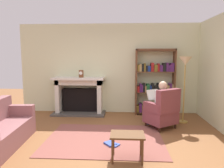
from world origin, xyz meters
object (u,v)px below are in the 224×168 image
object	(u,v)px
seated_reader	(159,102)
bookshelf	(155,84)
floor_lamp	(185,67)
armchair_reading	(163,111)
side_table	(127,138)
mantel_clock	(81,74)
fireplace	(79,94)

from	to	relation	value
seated_reader	bookshelf	bearing A→B (deg)	-127.88
floor_lamp	armchair_reading	bearing A→B (deg)	-141.42
bookshelf	side_table	bearing A→B (deg)	-106.61
armchair_reading	mantel_clock	bearing A→B (deg)	-62.17
bookshelf	side_table	distance (m)	3.05
side_table	floor_lamp	distance (m)	2.81
fireplace	mantel_clock	xyz separation A→B (m)	(0.08, -0.10, 0.63)
bookshelf	fireplace	bearing A→B (deg)	-179.17
mantel_clock	floor_lamp	size ratio (longest dim) A/B	0.12
bookshelf	floor_lamp	size ratio (longest dim) A/B	1.13
side_table	bookshelf	bearing A→B (deg)	73.39
armchair_reading	seated_reader	bearing A→B (deg)	-90.00
armchair_reading	floor_lamp	distance (m)	1.31
fireplace	armchair_reading	world-z (taller)	fireplace
armchair_reading	seated_reader	size ratio (longest dim) A/B	0.85
armchair_reading	floor_lamp	size ratio (longest dim) A/B	0.56
fireplace	seated_reader	bearing A→B (deg)	-27.15
bookshelf	seated_reader	bearing A→B (deg)	-92.92
fireplace	armchair_reading	distance (m)	2.59
bookshelf	floor_lamp	world-z (taller)	bookshelf
fireplace	floor_lamp	xyz separation A→B (m)	(2.90, -0.73, 0.87)
seated_reader	side_table	world-z (taller)	seated_reader
mantel_clock	seated_reader	size ratio (longest dim) A/B	0.19
seated_reader	floor_lamp	world-z (taller)	floor_lamp
floor_lamp	fireplace	bearing A→B (deg)	165.93
seated_reader	floor_lamp	xyz separation A→B (m)	(0.69, 0.40, 0.84)
mantel_clock	seated_reader	world-z (taller)	mantel_clock
armchair_reading	floor_lamp	world-z (taller)	floor_lamp
bookshelf	seated_reader	world-z (taller)	bookshelf
seated_reader	side_table	distance (m)	1.91
fireplace	mantel_clock	distance (m)	0.64
fireplace	seated_reader	size ratio (longest dim) A/B	1.37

